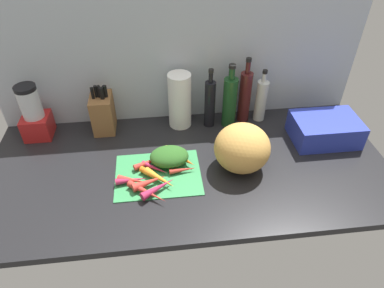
{
  "coord_description": "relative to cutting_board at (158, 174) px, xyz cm",
  "views": [
    {
      "loc": [
        -11.55,
        -108.54,
        99.92
      ],
      "look_at": [
        1.12,
        -0.86,
        11.53
      ],
      "focal_mm": 32.28,
      "sensor_mm": 36.0,
      "label": 1
    }
  ],
  "objects": [
    {
      "name": "ground_plane",
      "position": [
        13.49,
        5.16,
        -1.9
      ],
      "size": [
        170.0,
        80.0,
        3.0
      ],
      "primitive_type": "cube",
      "color": "black"
    },
    {
      "name": "wall_back",
      "position": [
        13.49,
        43.66,
        29.6
      ],
      "size": [
        170.0,
        3.0,
        60.0
      ],
      "primitive_type": "cube",
      "color": "#ADB7C1",
      "rests_on": "ground_plane"
    },
    {
      "name": "cutting_board",
      "position": [
        0.0,
        0.0,
        0.0
      ],
      "size": [
        35.01,
        27.14,
        0.8
      ],
      "primitive_type": "cube",
      "color": "#338C4C",
      "rests_on": "ground_plane"
    },
    {
      "name": "carrot_0",
      "position": [
        10.3,
        -0.3,
        1.54
      ],
      "size": [
        11.44,
        3.39,
        2.29
      ],
      "primitive_type": "cone",
      "rotation": [
        0.0,
        1.57,
        0.1
      ],
      "color": "red",
      "rests_on": "cutting_board"
    },
    {
      "name": "carrot_1",
      "position": [
        -1.64,
        -2.08,
        1.73
      ],
      "size": [
        12.09,
        10.48,
        2.66
      ],
      "primitive_type": "cone",
      "rotation": [
        0.0,
        1.57,
        -0.68
      ],
      "color": "orange",
      "rests_on": "cutting_board"
    },
    {
      "name": "carrot_2",
      "position": [
        11.4,
        5.35,
        2.14
      ],
      "size": [
        10.02,
        9.98,
        3.48
      ],
      "primitive_type": "cone",
      "rotation": [
        0.0,
        1.57,
        -0.78
      ],
      "color": "orange",
      "rests_on": "cutting_board"
    },
    {
      "name": "carrot_3",
      "position": [
        -0.18,
        -9.76,
        2.06
      ],
      "size": [
        14.56,
        11.05,
        3.33
      ],
      "primitive_type": "cone",
      "rotation": [
        0.0,
        1.57,
        0.57
      ],
      "color": "#B2264C",
      "rests_on": "cutting_board"
    },
    {
      "name": "carrot_4",
      "position": [
        -4.62,
        -11.34,
        1.83
      ],
      "size": [
        15.6,
        13.25,
        2.85
      ],
      "primitive_type": "cone",
      "rotation": [
        0.0,
        1.57,
        -0.67
      ],
      "color": "red",
      "rests_on": "cutting_board"
    },
    {
      "name": "carrot_5",
      "position": [
        -1.11,
        2.14,
        1.52
      ],
      "size": [
        11.44,
        9.25,
        2.23
      ],
      "primitive_type": "cone",
      "rotation": [
        0.0,
        1.57,
        -0.64
      ],
      "color": "#B2264C",
      "rests_on": "cutting_board"
    },
    {
      "name": "carrot_6",
      "position": [
        -2.54,
        6.39,
        1.7
      ],
      "size": [
        15.39,
        9.16,
        2.6
      ],
      "primitive_type": "cone",
      "rotation": [
        0.0,
        1.57,
        0.45
      ],
      "color": "red",
      "rests_on": "cutting_board"
    },
    {
      "name": "carrot_7",
      "position": [
        0.52,
        -4.69,
        2.06
      ],
      "size": [
        12.87,
        12.62,
        3.31
      ],
      "primitive_type": "cone",
      "rotation": [
        0.0,
        1.57,
        -0.77
      ],
      "color": "orange",
      "rests_on": "cutting_board"
    },
    {
      "name": "carrot_8",
      "position": [
        -10.43,
        -4.15,
        1.81
      ],
      "size": [
        11.93,
        6.29,
        2.82
      ],
      "primitive_type": "cone",
      "rotation": [
        0.0,
        1.57,
        -0.32
      ],
      "color": "red",
      "rests_on": "cutting_board"
    },
    {
      "name": "carrot_9",
      "position": [
        -3.57,
        -6.3,
        2.13
      ],
      "size": [
        14.29,
        8.51,
        3.46
      ],
      "primitive_type": "cone",
      "rotation": [
        0.0,
        1.57,
        0.39
      ],
      "color": "red",
      "rests_on": "cutting_board"
    },
    {
      "name": "carrot_10",
      "position": [
        -10.69,
        -4.04,
        1.74
      ],
      "size": [
        12.56,
        3.42,
        2.68
      ],
      "primitive_type": "cone",
      "rotation": [
        0.0,
        1.57,
        0.06
      ],
      "color": "#B2264C",
      "rests_on": "cutting_board"
    },
    {
      "name": "carrot_11",
      "position": [
        8.34,
        9.31,
        2.04
      ],
      "size": [
        11.13,
        10.99,
        3.28
      ],
      "primitive_type": "cone",
      "rotation": [
        0.0,
        1.57,
        -0.77
      ],
      "color": "orange",
      "rests_on": "cutting_board"
    },
    {
      "name": "carrot_greens_pile",
      "position": [
        5.17,
        6.05,
        3.86
      ],
      "size": [
        16.35,
        12.58,
        6.92
      ],
      "primitive_type": "ellipsoid",
      "color": "#2D6023",
      "rests_on": "cutting_board"
    },
    {
      "name": "winter_squash",
      "position": [
        34.75,
        1.07,
        9.72
      ],
      "size": [
        22.97,
        22.38,
        20.24
      ],
      "primitive_type": "ellipsoid",
      "color": "gold",
      "rests_on": "ground_plane"
    },
    {
      "name": "knife_block",
      "position": [
        -23.82,
        35.02,
        8.92
      ],
      "size": [
        9.78,
        13.91,
        23.34
      ],
      "color": "brown",
      "rests_on": "ground_plane"
    },
    {
      "name": "blender_appliance",
      "position": [
        -54.08,
        33.42,
        10.91
      ],
      "size": [
        12.18,
        12.18,
        26.3
      ],
      "color": "red",
      "rests_on": "ground_plane"
    },
    {
      "name": "paper_towel_roll",
      "position": [
        12.38,
        34.66,
        13.11
      ],
      "size": [
        10.76,
        10.76,
        27.02
      ],
      "primitive_type": "cylinder",
      "color": "white",
      "rests_on": "ground_plane"
    },
    {
      "name": "bottle_0",
      "position": [
        26.39,
        32.6,
        11.94
      ],
      "size": [
        5.13,
        5.13,
        29.89
      ],
      "color": "black",
      "rests_on": "ground_plane"
    },
    {
      "name": "bottle_1",
      "position": [
        35.68,
        31.81,
        12.8
      ],
      "size": [
        6.69,
        6.69,
        31.91
      ],
      "color": "#19421E",
      "rests_on": "ground_plane"
    },
    {
      "name": "bottle_2",
      "position": [
        43.73,
        35.2,
        13.02
      ],
      "size": [
        5.87,
        5.87,
        32.94
      ],
      "color": "#471919",
      "rests_on": "ground_plane"
    },
    {
      "name": "bottle_3",
      "position": [
        51.89,
        34.81,
        10.46
      ],
      "size": [
        5.59,
        5.59,
        26.76
      ],
      "color": "silver",
      "rests_on": "ground_plane"
    },
    {
      "name": "dish_rack",
      "position": [
        77.13,
        15.15,
        5.11
      ],
      "size": [
        29.36,
        20.56,
        11.01
      ],
      "primitive_type": "cube",
      "color": "#2838AD",
      "rests_on": "ground_plane"
    }
  ]
}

